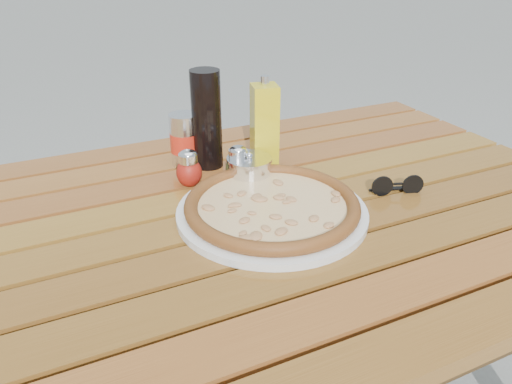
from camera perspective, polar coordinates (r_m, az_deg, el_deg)
name	(u,v)px	position (r m, az deg, el deg)	size (l,w,h in m)	color
table	(260,243)	(1.00, 0.49, -5.85)	(1.40, 0.90, 0.75)	#3C1E0D
plate	(272,212)	(0.94, 1.83, -2.31)	(0.36, 0.36, 0.01)	silver
pizza	(272,205)	(0.94, 1.85, -1.47)	(0.38, 0.38, 0.03)	#FFEBB6
pepper_shaker	(189,169)	(1.05, -7.68, 2.63)	(0.06, 0.06, 0.08)	#A11E12
oregano_shaker	(238,164)	(1.06, -2.04, 3.16)	(0.07, 0.07, 0.08)	#3C421A
dark_bottle	(207,120)	(1.12, -5.65, 8.23)	(0.07, 0.07, 0.22)	black
soda_can	(185,140)	(1.15, -8.13, 5.88)	(0.08, 0.08, 0.12)	silver
olive_oil_cruet	(264,127)	(1.11, 0.97, 7.45)	(0.07, 0.07, 0.21)	gold
parmesan_tin	(249,170)	(1.05, -0.75, 2.52)	(0.11, 0.11, 0.07)	silver
sunglasses	(397,186)	(1.06, 15.81, 0.66)	(0.11, 0.05, 0.04)	black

